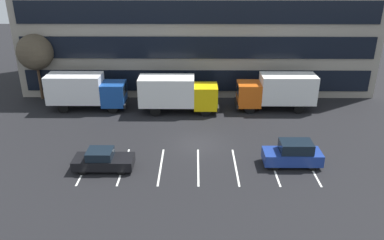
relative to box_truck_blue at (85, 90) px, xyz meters
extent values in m
plane|color=black|center=(11.29, -7.77, -2.05)|extent=(120.00, 120.00, 0.00)
cube|color=gray|center=(11.29, 10.23, 5.15)|extent=(38.73, 13.49, 14.40)
cube|color=black|center=(11.29, 3.42, -0.07)|extent=(37.18, 0.16, 2.30)
cube|color=black|center=(11.29, 3.42, 3.53)|extent=(37.18, 0.16, 2.30)
cube|color=black|center=(11.29, 3.42, 7.13)|extent=(37.18, 0.16, 2.30)
cube|color=silver|center=(2.89, -11.56, -2.05)|extent=(0.14, 5.40, 0.01)
cube|color=silver|center=(5.69, -11.56, -2.05)|extent=(0.14, 5.40, 0.01)
cube|color=silver|center=(8.49, -11.56, -2.05)|extent=(0.14, 5.40, 0.01)
cube|color=silver|center=(11.29, -11.56, -2.05)|extent=(0.14, 5.40, 0.01)
cube|color=silver|center=(14.09, -11.56, -2.05)|extent=(0.14, 5.40, 0.01)
cube|color=silver|center=(16.89, -11.56, -2.05)|extent=(0.14, 5.40, 0.01)
cube|color=silver|center=(19.69, -11.56, -2.05)|extent=(0.14, 5.40, 0.01)
cube|color=#194799|center=(2.86, 0.00, -0.39)|extent=(2.29, 2.50, 2.29)
cube|color=black|center=(3.98, 0.00, 0.07)|extent=(0.06, 2.10, 1.01)
cube|color=white|center=(-0.99, 0.00, 0.19)|extent=(5.41, 2.60, 2.81)
cube|color=black|center=(4.05, 0.00, -1.37)|extent=(0.21, 2.50, 0.42)
cylinder|color=black|center=(2.86, 1.07, -1.53)|extent=(1.04, 0.31, 1.04)
cylinder|color=black|center=(2.86, -1.07, -1.53)|extent=(1.04, 0.31, 1.04)
cylinder|color=black|center=(-2.08, 1.07, -1.53)|extent=(1.04, 0.31, 1.04)
cylinder|color=black|center=(-2.08, -1.07, -1.53)|extent=(1.04, 0.31, 1.04)
cube|color=#D85914|center=(16.45, 0.05, -0.38)|extent=(2.29, 2.50, 2.29)
cube|color=black|center=(15.32, 0.05, 0.07)|extent=(0.06, 2.10, 1.01)
cube|color=white|center=(20.30, 0.05, 0.19)|extent=(5.41, 2.60, 2.81)
cube|color=black|center=(15.25, 0.05, -1.37)|extent=(0.21, 2.50, 0.42)
cylinder|color=black|center=(16.45, -1.02, -1.53)|extent=(1.04, 0.31, 1.04)
cylinder|color=black|center=(16.45, 1.12, -1.53)|extent=(1.04, 0.31, 1.04)
cylinder|color=black|center=(21.38, -1.02, -1.53)|extent=(1.04, 0.31, 1.04)
cylinder|color=black|center=(21.38, 1.12, -1.53)|extent=(1.04, 0.31, 1.04)
cube|color=yellow|center=(12.09, -0.74, -0.39)|extent=(2.29, 2.49, 2.29)
cube|color=black|center=(13.21, -0.74, 0.07)|extent=(0.06, 2.09, 1.01)
cube|color=white|center=(8.25, -0.74, 0.18)|extent=(5.40, 2.60, 2.81)
cube|color=black|center=(13.29, -0.74, -1.37)|extent=(0.21, 2.49, 0.42)
cylinder|color=black|center=(12.09, 0.33, -1.53)|extent=(1.04, 0.31, 1.04)
cylinder|color=black|center=(12.09, -1.81, -1.53)|extent=(1.04, 0.31, 1.04)
cylinder|color=black|center=(7.17, 0.33, -1.53)|extent=(1.04, 0.31, 1.04)
cylinder|color=black|center=(7.17, -1.81, -1.53)|extent=(1.04, 0.31, 1.04)
cube|color=navy|center=(18.28, -11.25, -1.35)|extent=(4.28, 1.82, 0.88)
cube|color=black|center=(18.50, -11.25, -0.51)|extent=(2.36, 1.60, 0.79)
cylinder|color=black|center=(16.91, -12.04, -1.73)|extent=(0.63, 0.20, 0.63)
cylinder|color=black|center=(16.91, -10.45, -1.73)|extent=(0.63, 0.20, 0.63)
cylinder|color=black|center=(19.65, -12.04, -1.73)|extent=(0.63, 0.20, 0.63)
cylinder|color=black|center=(19.65, -10.45, -1.73)|extent=(0.63, 0.20, 0.63)
cube|color=black|center=(4.36, -11.95, -1.45)|extent=(4.36, 1.83, 0.71)
cube|color=black|center=(4.14, -11.95, -0.79)|extent=(1.83, 1.61, 0.61)
cylinder|color=black|center=(5.76, -11.16, -1.75)|extent=(0.61, 0.22, 0.61)
cylinder|color=black|center=(5.76, -12.74, -1.75)|extent=(0.61, 0.22, 0.61)
cylinder|color=black|center=(2.96, -11.16, -1.75)|extent=(0.61, 0.22, 0.61)
cylinder|color=black|center=(2.96, -12.74, -1.75)|extent=(0.61, 0.22, 0.61)
cylinder|color=#473323|center=(-5.71, 3.01, -0.20)|extent=(0.28, 0.28, 3.70)
sphere|color=#4C4233|center=(-5.71, 3.01, 3.13)|extent=(3.76, 3.76, 3.76)
camera|label=1|loc=(11.03, -36.51, 12.53)|focal=35.96mm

